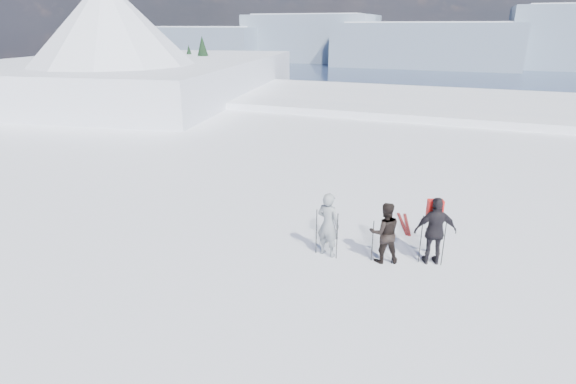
% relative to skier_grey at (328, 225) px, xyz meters
% --- Properties ---
extents(lake_basin, '(820.00, 820.00, 71.62)m').
position_rel_skier_grey_xyz_m(lake_basin, '(0.90, 27.24, -7.42)').
color(lake_basin, white).
rests_on(lake_basin, ground).
extents(far_mountain_range, '(770.00, 110.00, 53.00)m').
position_rel_skier_grey_xyz_m(far_mountain_range, '(30.50, 452.02, -8.11)').
color(far_mountain_range, slate).
rests_on(far_mountain_range, ground).
extents(near_ridge, '(31.37, 35.68, 25.62)m').
position_rel_skier_grey_xyz_m(near_ridge, '(-25.66, 26.58, -4.40)').
color(near_ridge, white).
rests_on(near_ridge, ground).
extents(skier_grey, '(0.76, 0.60, 1.83)m').
position_rel_skier_grey_xyz_m(skier_grey, '(0.00, 0.00, 0.00)').
color(skier_grey, gray).
rests_on(skier_grey, ground).
extents(skier_dark, '(1.01, 0.92, 1.69)m').
position_rel_skier_grey_xyz_m(skier_dark, '(1.50, 0.21, -0.07)').
color(skier_dark, black).
rests_on(skier_dark, ground).
extents(skier_pack, '(1.19, 0.80, 1.87)m').
position_rel_skier_grey_xyz_m(skier_pack, '(2.75, 0.59, 0.02)').
color(skier_pack, black).
rests_on(skier_pack, ground).
extents(backpack, '(0.45, 0.35, 0.56)m').
position_rel_skier_grey_xyz_m(backpack, '(2.66, 0.83, 1.23)').
color(backpack, red).
rests_on(backpack, skier_pack).
extents(ski_poles, '(3.34, 0.70, 1.36)m').
position_rel_skier_grey_xyz_m(ski_poles, '(1.38, 0.19, -0.27)').
color(ski_poles, black).
rests_on(ski_poles, ground).
extents(skis_loose, '(0.67, 1.68, 0.03)m').
position_rel_skier_grey_xyz_m(skis_loose, '(1.73, 2.86, -0.90)').
color(skis_loose, black).
rests_on(skis_loose, ground).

